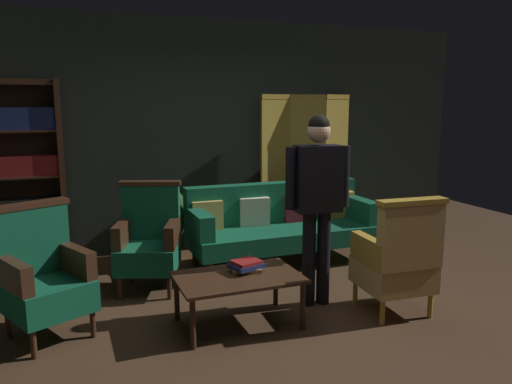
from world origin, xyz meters
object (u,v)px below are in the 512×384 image
Objects in this scene: book_tan_leather at (246,270)px; book_red_leather at (246,262)px; velvet_couch at (280,222)px; armchair_gilt_accent at (398,259)px; standing_figure at (318,193)px; potted_plant at (164,218)px; book_navy_cloth at (246,266)px; bookshelf at (20,171)px; armchair_wing_right at (149,240)px; folding_screen at (306,166)px; coffee_table at (238,281)px; armchair_wing_left at (43,275)px.

book_red_leather is (0.00, -0.00, 0.07)m from book_tan_leather.
velvet_couch reaches higher than book_tan_leather.
standing_figure reaches higher than armchair_gilt_accent.
velvet_couch is at bearing -23.54° from potted_plant.
armchair_gilt_accent is 1.29m from book_navy_cloth.
bookshelf is 8.65× the size of book_tan_leather.
armchair_wing_right is 1.71m from standing_figure.
standing_figure is 0.88m from book_red_leather.
book_tan_leather is (-0.70, -0.09, -0.59)m from standing_figure.
book_tan_leather is at bearing -127.58° from folding_screen.
armchair_wing_right is at bearing -110.44° from potted_plant.
coffee_table is 1.04m from standing_figure.
folding_screen is at bearing 52.42° from book_red_leather.
bookshelf is at bearing 141.12° from standing_figure.
armchair_wing_right is 0.92m from potted_plant.
armchair_wing_right is (-1.87, 1.39, 0.00)m from armchair_gilt_accent.
book_red_leather is at bearing 163.79° from armchair_gilt_accent.
standing_figure is at bearing -5.28° from armchair_wing_left.
armchair_gilt_accent is 4.39× the size of book_tan_leather.
bookshelf is 1.68m from armchair_wing_right.
armchair_wing_right is at bearing 121.51° from book_navy_cloth.
coffee_table is 0.18m from book_red_leather.
armchair_wing_left reaches higher than book_tan_leather.
book_navy_cloth is at bearing 163.79° from armchair_gilt_accent.
book_tan_leather is at bearing -10.68° from armchair_wing_left.
bookshelf is 1.91m from armchair_wing_left.
armchair_wing_right reaches higher than book_navy_cloth.
armchair_wing_left is 1.21× the size of potted_plant.
standing_figure is at bearing -38.88° from bookshelf.
standing_figure reaches higher than coffee_table.
bookshelf is at bearing 141.03° from armchair_gilt_accent.
bookshelf is 2.84m from coffee_table.
armchair_gilt_accent reaches higher than book_red_leather.
coffee_table is at bearing -64.37° from armchair_wing_right.
potted_plant is 3.61× the size of book_tan_leather.
armchair_wing_left reaches higher than coffee_table.
armchair_wing_right is at bearing 144.67° from standing_figure.
coffee_table is at bearing -52.08° from bookshelf.
potted_plant is (-1.22, 0.53, 0.04)m from velvet_couch.
bookshelf is 1.97× the size of armchair_wing_left.
book_navy_cloth reaches higher than book_tan_leather.
armchair_wing_left is at bearing 165.67° from coffee_table.
book_red_leather is (0.31, -1.89, 0.01)m from potted_plant.
armchair_wing_left is 4.12× the size of book_navy_cloth.
standing_figure reaches higher than velvet_couch.
standing_figure is at bearing -60.79° from potted_plant.
folding_screen is 0.93× the size of bookshelf.
bookshelf reaches higher than armchair_wing_right.
armchair_gilt_accent is at bearing -38.97° from bookshelf.
velvet_couch is 9.93× the size of book_red_leather.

